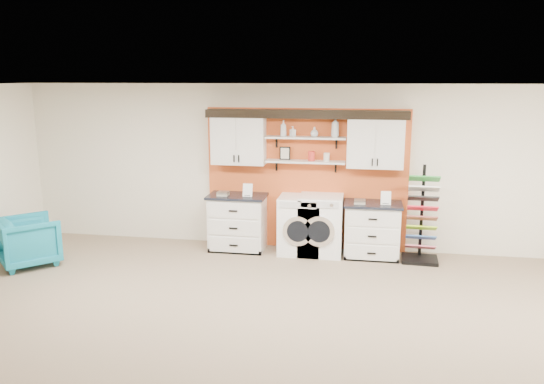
% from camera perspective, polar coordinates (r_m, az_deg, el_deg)
% --- Properties ---
extents(floor, '(10.00, 10.00, 0.00)m').
position_cam_1_polar(floor, '(5.74, -0.95, -18.14)').
color(floor, gray).
rests_on(floor, ground).
extents(ceiling, '(10.00, 10.00, 0.00)m').
position_cam_1_polar(ceiling, '(4.95, -1.07, 11.03)').
color(ceiling, white).
rests_on(ceiling, wall_back).
extents(wall_back, '(10.00, 0.00, 10.00)m').
position_cam_1_polar(wall_back, '(9.04, 3.73, 2.66)').
color(wall_back, silver).
rests_on(wall_back, floor).
extents(accent_panel, '(3.40, 0.07, 2.40)m').
position_cam_1_polar(accent_panel, '(9.04, 3.69, 1.37)').
color(accent_panel, '#D25523').
rests_on(accent_panel, wall_back).
extents(upper_cabinet_left, '(0.90, 0.35, 0.84)m').
position_cam_1_polar(upper_cabinet_left, '(8.96, -3.61, 5.68)').
color(upper_cabinet_left, white).
rests_on(upper_cabinet_left, wall_back).
extents(upper_cabinet_right, '(0.90, 0.35, 0.84)m').
position_cam_1_polar(upper_cabinet_right, '(8.72, 11.06, 5.29)').
color(upper_cabinet_right, white).
rests_on(upper_cabinet_right, wall_back).
extents(shelf_lower, '(1.32, 0.28, 0.03)m').
position_cam_1_polar(shelf_lower, '(8.82, 3.60, 3.28)').
color(shelf_lower, white).
rests_on(shelf_lower, wall_back).
extents(shelf_upper, '(1.32, 0.28, 0.03)m').
position_cam_1_polar(shelf_upper, '(8.77, 3.64, 5.86)').
color(shelf_upper, white).
rests_on(shelf_upper, wall_back).
extents(crown_molding, '(3.30, 0.41, 0.13)m').
position_cam_1_polar(crown_molding, '(8.75, 3.68, 8.46)').
color(crown_molding, black).
rests_on(crown_molding, wall_back).
extents(picture_frame, '(0.18, 0.02, 0.22)m').
position_cam_1_polar(picture_frame, '(8.89, 1.40, 4.19)').
color(picture_frame, black).
rests_on(picture_frame, shelf_lower).
extents(canister_red, '(0.11, 0.11, 0.16)m').
position_cam_1_polar(canister_red, '(8.80, 4.26, 3.87)').
color(canister_red, red).
rests_on(canister_red, shelf_lower).
extents(canister_cream, '(0.10, 0.10, 0.14)m').
position_cam_1_polar(canister_cream, '(8.78, 5.89, 3.76)').
color(canister_cream, silver).
rests_on(canister_cream, shelf_lower).
extents(base_cabinet_left, '(0.98, 0.66, 0.96)m').
position_cam_1_polar(base_cabinet_left, '(9.08, -3.71, -3.25)').
color(base_cabinet_left, white).
rests_on(base_cabinet_left, floor).
extents(base_cabinet_right, '(0.93, 0.66, 0.91)m').
position_cam_1_polar(base_cabinet_right, '(8.85, 10.70, -4.01)').
color(base_cabinet_right, white).
rests_on(base_cabinet_right, floor).
extents(washer, '(0.70, 0.71, 0.97)m').
position_cam_1_polar(washer, '(8.89, 3.04, -3.53)').
color(washer, white).
rests_on(washer, floor).
extents(dryer, '(0.71, 0.71, 1.00)m').
position_cam_1_polar(dryer, '(8.86, 5.27, -3.54)').
color(dryer, white).
rests_on(dryer, floor).
extents(sample_rack, '(0.59, 0.50, 1.55)m').
position_cam_1_polar(sample_rack, '(8.81, 15.75, -4.02)').
color(sample_rack, black).
rests_on(sample_rack, floor).
extents(armchair, '(1.18, 1.18, 0.77)m').
position_cam_1_polar(armchair, '(9.18, -24.68, -4.82)').
color(armchair, teal).
rests_on(armchair, floor).
extents(soap_bottle_a, '(0.14, 0.14, 0.27)m').
position_cam_1_polar(soap_bottle_a, '(8.80, 1.23, 6.88)').
color(soap_bottle_a, silver).
rests_on(soap_bottle_a, shelf_upper).
extents(soap_bottle_b, '(0.11, 0.11, 0.17)m').
position_cam_1_polar(soap_bottle_b, '(8.78, 2.25, 6.54)').
color(soap_bottle_b, silver).
rests_on(soap_bottle_b, shelf_upper).
extents(soap_bottle_c, '(0.15, 0.15, 0.16)m').
position_cam_1_polar(soap_bottle_c, '(8.74, 4.59, 6.47)').
color(soap_bottle_c, silver).
rests_on(soap_bottle_c, shelf_upper).
extents(soap_bottle_d, '(0.18, 0.18, 0.34)m').
position_cam_1_polar(soap_bottle_d, '(8.71, 6.81, 6.97)').
color(soap_bottle_d, silver).
rests_on(soap_bottle_d, shelf_upper).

